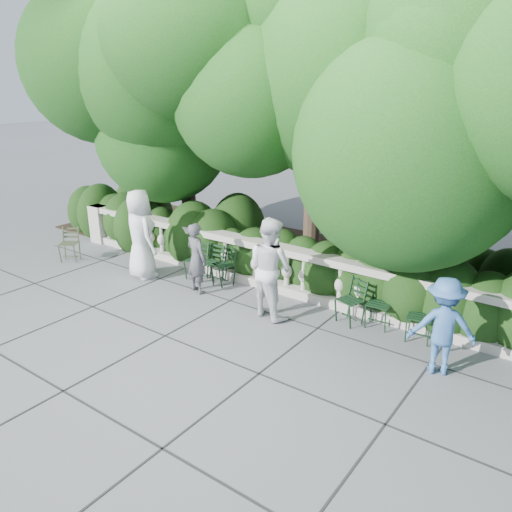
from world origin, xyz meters
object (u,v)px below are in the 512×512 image
Objects in this scene: person_businessman at (140,234)px; person_older_blue at (443,326)px; chair_b at (218,285)px; chair_f at (343,325)px; chair_a at (193,281)px; chair_weathered at (69,263)px; chair_e at (374,330)px; person_woman_grey at (197,258)px; chair_d at (416,344)px; chair_c at (207,284)px; person_casual_man at (270,268)px.

person_older_blue is at bearing -161.86° from person_businessman.
chair_b is 1.00× the size of chair_f.
chair_a is 3.62m from chair_f.
chair_f is 6.91m from chair_weathered.
person_woman_grey reaches higher than chair_e.
person_businessman reaches higher than chair_weathered.
chair_a is 0.57× the size of person_woman_grey.
chair_a and chair_weathered have the same top height.
chair_d is 0.42× the size of person_businessman.
person_businessman is 1.30× the size of person_older_blue.
person_older_blue is (6.55, -0.03, -0.23)m from person_businessman.
chair_a is at bearing -23.53° from person_woman_grey.
chair_e is 0.56m from chair_f.
person_woman_grey is at bearing -24.88° from person_older_blue.
person_older_blue is (1.30, -0.67, 0.76)m from chair_e.
chair_b is at bearing -30.71° from person_older_blue.
chair_weathered is at bearing -177.70° from chair_e.
chair_c is 1.00× the size of chair_e.
person_woman_grey is (-3.14, -0.42, 0.74)m from chair_f.
chair_e and chair_f have the same top height.
chair_c is at bearing -60.71° from person_woman_grey.
chair_c and chair_e have the same top height.
chair_a is 0.62m from chair_b.
person_businessman is at bearing -23.88° from person_older_blue.
person_casual_man reaches higher than chair_f.
chair_a is at bearing -28.58° from person_older_blue.
chair_weathered is (-7.39, -1.11, 0.00)m from chair_e.
chair_a is 1.00× the size of chair_f.
chair_b is at bearing 170.64° from chair_d.
person_businessman reaches higher than chair_b.
chair_e is at bearing 165.80° from chair_d.
chair_d and chair_f have the same top height.
chair_f is at bearing 174.21° from chair_d.
person_casual_man is (1.70, -0.50, 0.94)m from chair_b.
person_businessman reaches higher than chair_a.
person_businessman is at bearing 16.71° from person_woman_grey.
chair_c is at bearing -160.79° from chair_f.
person_businessman is at bearing -161.68° from chair_a.
person_businessman is (2.13, 0.46, 0.99)m from chair_weathered.
person_older_blue is (4.98, -0.11, 0.02)m from person_woman_grey.
chair_f is 0.57× the size of person_woman_grey.
chair_e is (4.16, 0.20, 0.00)m from chair_a.
chair_d is 0.55× the size of person_older_blue.
person_woman_grey is (-3.69, -0.57, 0.74)m from chair_e.
chair_e is (3.81, 0.13, 0.00)m from chair_c.
chair_c is 0.42× the size of person_businessman.
person_casual_man is 3.16m from person_older_blue.
chair_b is 4.32m from chair_d.
chair_a and chair_c have the same top height.
chair_b is at bearing 174.89° from chair_e.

